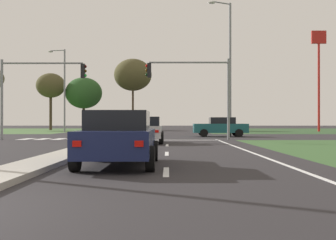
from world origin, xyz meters
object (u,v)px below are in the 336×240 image
treeline_third (84,93)px  treeline_fourth (133,75)px  car_navy_fifth (120,138)px  fastfood_pole_sign (319,59)px  car_blue_near (112,126)px  car_teal_third (221,127)px  car_silver_second (147,130)px  traffic_signal_near_right (197,83)px  treeline_second (51,86)px  car_maroon_fourth (125,125)px  street_lamp_third (64,86)px  street_lamp_second (229,63)px  traffic_signal_near_left (35,83)px

treeline_third → treeline_fourth: size_ratio=0.75×
car_navy_fifth → treeline_third: bearing=102.0°
fastfood_pole_sign → car_navy_fifth: bearing=-115.5°
car_blue_near → car_teal_third: bearing=138.3°
car_silver_second → car_teal_third: car_teal_third is taller
traffic_signal_near_right → treeline_second: (-19.31, 35.28, 2.72)m
car_maroon_fourth → treeline_third: 11.30m
treeline_second → car_navy_fifth: bearing=-73.0°
treeline_third → treeline_fourth: bearing=-10.6°
car_navy_fifth → traffic_signal_near_right: bearing=79.2°
car_navy_fifth → treeline_second: bearing=107.0°
car_silver_second → car_navy_fifth: car_navy_fifth is taller
traffic_signal_near_right → street_lamp_third: 26.44m
street_lamp_third → fastfood_pole_sign: fastfood_pole_sign is taller
street_lamp_second → street_lamp_third: street_lamp_second is taller
fastfood_pole_sign → traffic_signal_near_right: bearing=-124.0°
treeline_fourth → street_lamp_second: bearing=-70.6°
traffic_signal_near_right → treeline_fourth: size_ratio=0.54×
street_lamp_second → fastfood_pole_sign: 23.16m
car_silver_second → car_blue_near: bearing=103.0°
traffic_signal_near_right → treeline_third: size_ratio=0.71×
treeline_fourth → street_lamp_third: bearing=-118.4°
traffic_signal_near_right → treeline_fourth: bearing=101.4°
car_silver_second → treeline_second: size_ratio=0.50×
fastfood_pole_sign → treeline_second: size_ratio=1.49×
car_blue_near → car_navy_fifth: bearing=97.8°
car_navy_fifth → treeline_fourth: (-3.86, 52.56, 7.38)m
treeline_fourth → treeline_second: bearing=-179.4°
car_blue_near → treeline_third: size_ratio=0.56×
traffic_signal_near_left → street_lamp_third: street_lamp_third is taller
treeline_third → fastfood_pole_sign: bearing=-20.8°
street_lamp_second → treeline_second: 36.44m
traffic_signal_near_right → street_lamp_second: 7.51m
street_lamp_second → fastfood_pole_sign: (13.75, 18.38, 3.03)m
street_lamp_third → treeline_third: street_lamp_third is taller
car_maroon_fourth → fastfood_pole_sign: (24.53, -4.43, 8.26)m
car_maroon_fourth → car_navy_fifth: bearing=95.5°
car_navy_fifth → treeline_second: size_ratio=0.55×
traffic_signal_near_right → traffic_signal_near_left: size_ratio=0.98×
car_maroon_fourth → fastfood_pole_sign: size_ratio=0.37×
fastfood_pole_sign → treeline_fourth: fastfood_pole_sign is taller
car_navy_fifth → street_lamp_third: street_lamp_third is taller
car_maroon_fourth → car_navy_fifth: car_maroon_fourth is taller
car_silver_second → traffic_signal_near_right: (3.19, 4.32, 3.05)m
car_blue_near → car_maroon_fourth: 13.69m
fastfood_pole_sign → car_silver_second: bearing=-124.4°
traffic_signal_near_left → fastfood_pole_sign: size_ratio=0.46×
car_teal_third → street_lamp_third: size_ratio=0.45×
treeline_third → car_maroon_fourth: bearing=-47.1°
car_maroon_fourth → treeline_third: bearing=-47.1°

